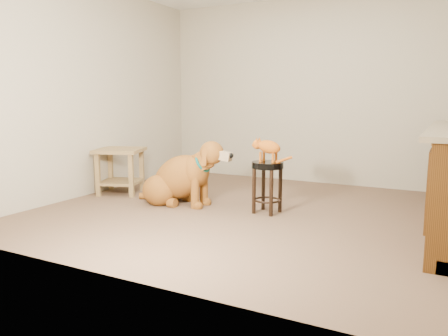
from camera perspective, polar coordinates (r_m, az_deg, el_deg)
The scene contains 6 objects.
floor at distance 4.64m, azimuth 4.39°, elevation -5.87°, with size 4.50×4.00×0.01m, color brown.
room_shell at distance 4.52m, azimuth 4.66°, elevation 15.16°, with size 4.54×4.04×2.62m.
padded_stool at distance 4.58m, azimuth 5.68°, elevation -1.15°, with size 0.33×0.33×0.54m.
side_table at distance 5.68m, azimuth -13.41°, elevation 0.52°, with size 0.71×0.71×0.57m.
golden_retriever at distance 4.98m, azimuth -5.68°, elevation -1.40°, with size 1.25×0.62×0.79m.
tabby_kitten at distance 4.54m, azimuth 5.64°, elevation 2.68°, with size 0.45×0.16×0.28m.
Camera 1 is at (1.77, -4.13, 1.18)m, focal length 35.00 mm.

